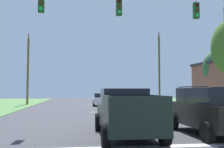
# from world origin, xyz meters

# --- Properties ---
(stop_bar_stripe) EXTENTS (14.74, 0.45, 0.01)m
(stop_bar_stripe) POSITION_xyz_m (0.00, 3.17, 0.00)
(stop_bar_stripe) COLOR white
(stop_bar_stripe) RESTS_ON ground
(lane_dash_0) EXTENTS (2.50, 0.15, 0.01)m
(lane_dash_0) POSITION_xyz_m (0.00, 9.17, 0.00)
(lane_dash_0) COLOR white
(lane_dash_0) RESTS_ON ground
(lane_dash_1) EXTENTS (2.50, 0.15, 0.01)m
(lane_dash_1) POSITION_xyz_m (0.00, 17.10, 0.00)
(lane_dash_1) COLOR white
(lane_dash_1) RESTS_ON ground
(lane_dash_2) EXTENTS (2.50, 0.15, 0.01)m
(lane_dash_2) POSITION_xyz_m (0.00, 24.52, 0.00)
(lane_dash_2) COLOR white
(lane_dash_2) RESTS_ON ground
(lane_dash_3) EXTENTS (2.50, 0.15, 0.01)m
(lane_dash_3) POSITION_xyz_m (0.00, 29.93, 0.00)
(lane_dash_3) COLOR white
(lane_dash_3) RESTS_ON ground
(overhead_signal_span) EXTENTS (17.35, 0.31, 8.02)m
(overhead_signal_span) POSITION_xyz_m (0.01, 8.79, 4.38)
(overhead_signal_span) COLOR brown
(overhead_signal_span) RESTS_ON ground
(pickup_truck) EXTENTS (2.36, 5.43, 1.95)m
(pickup_truck) POSITION_xyz_m (-0.48, 5.15, 0.97)
(pickup_truck) COLOR black
(pickup_truck) RESTS_ON ground
(suv_black) EXTENTS (2.22, 4.81, 2.05)m
(suv_black) POSITION_xyz_m (3.13, 5.06, 1.06)
(suv_black) COLOR black
(suv_black) RESTS_ON ground
(distant_car_crossing_white) EXTENTS (2.32, 4.44, 1.52)m
(distant_car_crossing_white) POSITION_xyz_m (0.55, 26.46, 0.79)
(distant_car_crossing_white) COLOR silver
(distant_car_crossing_white) RESTS_ON ground
(utility_pole_far_right) EXTENTS (0.26, 1.96, 10.23)m
(utility_pole_far_right) POSITION_xyz_m (9.27, 30.38, 5.20)
(utility_pole_far_right) COLOR brown
(utility_pole_far_right) RESTS_ON ground
(utility_pole_far_left) EXTENTS (0.27, 1.78, 9.51)m
(utility_pole_far_left) POSITION_xyz_m (-8.95, 30.41, 4.75)
(utility_pole_far_left) COLOR brown
(utility_pole_far_left) RESTS_ON ground
(tree_roadside_right) EXTENTS (2.55, 2.55, 6.35)m
(tree_roadside_right) POSITION_xyz_m (13.33, 22.76, 4.50)
(tree_roadside_right) COLOR brown
(tree_roadside_right) RESTS_ON ground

